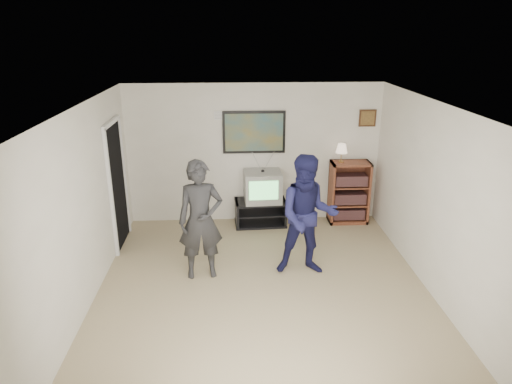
{
  "coord_description": "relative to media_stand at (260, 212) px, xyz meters",
  "views": [
    {
      "loc": [
        -0.39,
        -5.38,
        3.39
      ],
      "look_at": [
        -0.06,
        0.78,
        1.15
      ],
      "focal_mm": 32.0,
      "sensor_mm": 36.0,
      "label": 1
    }
  ],
  "objects": [
    {
      "name": "small_picture",
      "position": [
        1.9,
        0.25,
        1.65
      ],
      "size": [
        0.3,
        0.03,
        0.3
      ],
      "primitive_type": "cube",
      "color": "black",
      "rests_on": "room_shell"
    },
    {
      "name": "table_lamp",
      "position": [
        1.43,
        0.06,
        1.07
      ],
      "size": [
        0.21,
        0.21,
        0.33
      ],
      "primitive_type": null,
      "color": "#FDDDBF",
      "rests_on": "bookshelf"
    },
    {
      "name": "person_short",
      "position": [
        0.55,
        -1.74,
        0.66
      ],
      "size": [
        0.89,
        0.71,
        1.77
      ],
      "primitive_type": "imported",
      "rotation": [
        0.0,
        0.0,
        -0.05
      ],
      "color": "#191A45",
      "rests_on": "room_shell"
    },
    {
      "name": "crt_television",
      "position": [
        0.04,
        0.0,
        0.5
      ],
      "size": [
        0.67,
        0.57,
        0.54
      ],
      "primitive_type": null,
      "rotation": [
        0.0,
        0.0,
        0.05
      ],
      "color": "#979793",
      "rests_on": "media_stand"
    },
    {
      "name": "media_stand",
      "position": [
        0.0,
        0.0,
        0.0
      ],
      "size": [
        0.94,
        0.56,
        0.46
      ],
      "rotation": [
        0.0,
        0.0,
        0.05
      ],
      "color": "black",
      "rests_on": "room_shell"
    },
    {
      "name": "controller_left",
      "position": [
        -0.92,
        -1.51,
        0.91
      ],
      "size": [
        0.06,
        0.13,
        0.04
      ],
      "primitive_type": "cube",
      "rotation": [
        0.0,
        0.0,
        -0.17
      ],
      "color": "white",
      "rests_on": "person_tall"
    },
    {
      "name": "bookshelf",
      "position": [
        1.61,
        0.05,
        0.34
      ],
      "size": [
        0.69,
        0.4,
        1.14
      ],
      "primitive_type": null,
      "color": "#5B2B1B",
      "rests_on": "room_shell"
    },
    {
      "name": "doorway",
      "position": [
        -2.34,
        -0.63,
        0.77
      ],
      "size": [
        0.03,
        0.85,
        2.0
      ],
      "primitive_type": "cube",
      "color": "black",
      "rests_on": "room_shell"
    },
    {
      "name": "person_tall",
      "position": [
        -0.95,
        -1.75,
        0.63
      ],
      "size": [
        0.67,
        0.49,
        1.72
      ],
      "primitive_type": "imported",
      "rotation": [
        0.0,
        0.0,
        0.13
      ],
      "color": "#272729",
      "rests_on": "room_shell"
    },
    {
      "name": "air_vent",
      "position": [
        -0.65,
        0.25,
        1.72
      ],
      "size": [
        0.28,
        0.02,
        0.14
      ],
      "primitive_type": "cube",
      "color": "white",
      "rests_on": "room_shell"
    },
    {
      "name": "poster",
      "position": [
        -0.1,
        0.25,
        1.42
      ],
      "size": [
        1.1,
        0.03,
        0.75
      ],
      "primitive_type": "cube",
      "color": "black",
      "rests_on": "room_shell"
    },
    {
      "name": "controller_right",
      "position": [
        0.59,
        -1.52,
        0.9
      ],
      "size": [
        0.05,
        0.13,
        0.04
      ],
      "primitive_type": "cube",
      "rotation": [
        0.0,
        0.0,
        -0.07
      ],
      "color": "white",
      "rests_on": "person_short"
    },
    {
      "name": "room_shell",
      "position": [
        -0.1,
        -1.88,
        1.02
      ],
      "size": [
        4.51,
        5.0,
        2.51
      ],
      "color": "#917D5C",
      "rests_on": "ground"
    }
  ]
}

